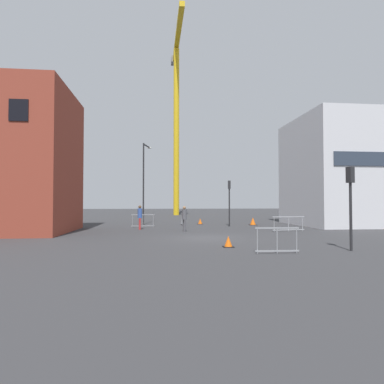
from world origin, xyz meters
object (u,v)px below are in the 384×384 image
Objects in this scene: construction_crane at (177,102)px; traffic_light_corner at (229,196)px; traffic_cone_on_verge at (253,221)px; traffic_light_verge at (350,194)px; pedestrian_waiting at (140,215)px; streetlamp_tall at (144,176)px; traffic_cone_by_barrier at (200,222)px; traffic_cone_orange at (228,242)px; pedestrian_walking at (184,217)px.

construction_crane is 28.52m from traffic_light_corner.
traffic_light_corner is at bearing -151.20° from traffic_cone_on_verge.
traffic_light_verge is 1.98× the size of pedestrian_waiting.
construction_crane reaches higher than streetlamp_tall.
construction_crane reaches higher than pedestrian_waiting.
traffic_cone_orange is at bearing -92.63° from traffic_cone_by_barrier.
pedestrian_waiting is 2.66× the size of traffic_cone_on_verge.
traffic_light_verge is at bearing -81.38° from traffic_light_corner.
traffic_cone_orange is (-2.89, -12.78, -2.43)m from traffic_light_corner.
traffic_cone_orange is at bearing -89.49° from construction_crane.
pedestrian_waiting is (-4.34, -26.30, -16.87)m from construction_crane.
traffic_light_verge is 14.66m from traffic_light_corner.
traffic_cone_on_verge is at bearing -75.74° from construction_crane.
streetlamp_tall is 14.70× the size of traffic_cone_orange.
traffic_cone_by_barrier is at bearing 160.23° from traffic_cone_on_verge.
traffic_cone_by_barrier is (0.73, 15.83, 0.01)m from traffic_cone_orange.
traffic_light_corner is at bearing 17.95° from pedestrian_waiting.
streetlamp_tall reaches higher than traffic_light_corner.
traffic_light_corner reaches higher than traffic_cone_by_barrier.
traffic_light_verge is 16.02m from traffic_cone_on_verge.
pedestrian_walking is at bearing -92.17° from construction_crane.
traffic_cone_orange is at bearing -102.73° from traffic_light_corner.
traffic_cone_orange is 15.15m from traffic_cone_on_verge.
traffic_cone_by_barrier is at bearing -0.23° from streetlamp_tall.
traffic_light_corner reaches higher than pedestrian_walking.
traffic_light_corner is 6.41m from pedestrian_walking.
traffic_light_verge reaches higher than pedestrian_walking.
streetlamp_tall is 10.92m from traffic_cone_on_verge.
streetlamp_tall is 14.11× the size of traffic_cone_by_barrier.
pedestrian_waiting reaches higher than traffic_cone_orange.
construction_crane reaches higher than traffic_light_corner.
traffic_light_verge is 18.21m from traffic_cone_by_barrier.
traffic_light_corner reaches higher than traffic_cone_orange.
pedestrian_walking reaches higher than traffic_cone_orange.
construction_crane is at bearing 78.52° from streetlamp_tall.
streetlamp_tall is 2.07× the size of traffic_light_verge.
streetlamp_tall is 20.14m from traffic_light_verge.
traffic_cone_orange is (1.40, -8.30, -0.83)m from pedestrian_walking.
traffic_light_corner is at bearing -22.41° from streetlamp_tall.
streetlamp_tall is at bearing 157.59° from traffic_light_corner.
construction_crane is at bearing 80.62° from pedestrian_waiting.
streetlamp_tall reaches higher than traffic_cone_by_barrier.
construction_crane is at bearing 98.03° from traffic_light_verge.
traffic_light_verge reaches higher than traffic_cone_on_verge.
streetlamp_tall is at bearing 179.77° from traffic_cone_by_barrier.
streetlamp_tall reaches higher than traffic_cone_orange.
traffic_cone_on_verge is at bearing 20.81° from pedestrian_waiting.
traffic_light_corner is 3.69m from traffic_cone_on_verge.
pedestrian_waiting is 3.45× the size of traffic_cone_by_barrier.
streetlamp_tall reaches higher than pedestrian_walking.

